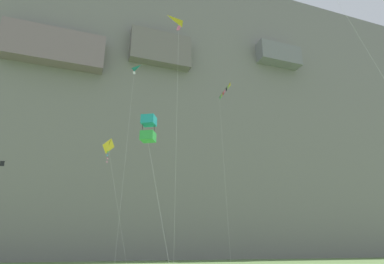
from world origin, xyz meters
TOP-DOWN VIEW (x-y plane):
  - cliff_face at (-0.01, 62.15)m, footprint 180.00×28.19m
  - kite_delta_high_center at (-6.98, 38.00)m, footprint 1.73×5.65m
  - kite_banner_low_center at (6.99, 8.85)m, footprint 3.70×5.44m
  - kite_box_mid_center at (-7.90, 18.43)m, footprint 2.19×3.57m
  - kite_banner_low_right at (7.95, 36.61)m, footprint 2.62×7.45m
  - kite_diamond_far_right at (-9.78, 31.82)m, footprint 3.55×2.55m
  - kite_delta_high_right at (-4.07, 21.64)m, footprint 2.25×2.06m

SIDE VIEW (x-z plane):
  - kite_box_mid_center at x=-7.90m, z-range 5.06..17.37m
  - kite_diamond_far_right at x=-9.78m, z-range 5.84..20.21m
  - kite_banner_low_center at x=6.99m, z-range 8.54..31.66m
  - kite_delta_high_right at x=-4.07m, z-range 11.81..36.70m
  - kite_banner_low_right at x=7.95m, z-range 11.69..37.86m
  - kite_delta_high_center at x=-6.98m, z-range 12.95..40.54m
  - cliff_face at x=-0.01m, z-range 0.03..62.83m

